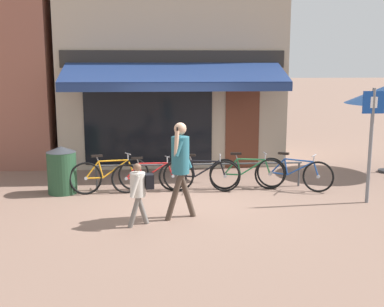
% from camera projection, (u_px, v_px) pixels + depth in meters
% --- Properties ---
extents(ground_plane, '(160.00, 160.00, 0.00)m').
position_uv_depth(ground_plane, '(183.00, 200.00, 9.94)').
color(ground_plane, '#846656').
extents(shop_front, '(6.09, 4.45, 5.50)m').
position_uv_depth(shop_front, '(171.00, 65.00, 13.87)').
color(shop_front, tan).
rests_on(shop_front, ground_plane).
extents(bike_rack_rail, '(4.70, 0.04, 0.57)m').
position_uv_depth(bike_rack_rail, '(199.00, 167.00, 10.84)').
color(bike_rack_rail, '#47494F').
rests_on(bike_rack_rail, ground_plane).
extents(bicycle_orange, '(1.73, 0.72, 0.86)m').
position_uv_depth(bicycle_orange, '(110.00, 175.00, 10.52)').
color(bicycle_orange, black).
rests_on(bicycle_orange, ground_plane).
extents(bicycle_red, '(1.68, 0.57, 0.81)m').
position_uv_depth(bicycle_red, '(149.00, 176.00, 10.57)').
color(bicycle_red, black).
rests_on(bicycle_red, ground_plane).
extents(bicycle_black, '(1.72, 0.52, 0.84)m').
position_uv_depth(bicycle_black, '(201.00, 175.00, 10.59)').
color(bicycle_black, black).
rests_on(bicycle_black, ground_plane).
extents(bicycle_green, '(1.71, 0.52, 0.84)m').
position_uv_depth(bicycle_green, '(247.00, 173.00, 10.77)').
color(bicycle_green, black).
rests_on(bicycle_green, ground_plane).
extents(bicycle_blue, '(1.57, 0.90, 0.83)m').
position_uv_depth(bicycle_blue, '(294.00, 173.00, 10.73)').
color(bicycle_blue, black).
rests_on(bicycle_blue, ground_plane).
extents(pedestrian_adult, '(0.59, 0.55, 1.78)m').
position_uv_depth(pedestrian_adult, '(180.00, 159.00, 8.60)').
color(pedestrian_adult, '#47382D').
rests_on(pedestrian_adult, ground_plane).
extents(pedestrian_child, '(0.48, 0.47, 1.12)m').
position_uv_depth(pedestrian_child, '(140.00, 187.00, 8.29)').
color(pedestrian_child, slate).
rests_on(pedestrian_child, ground_plane).
extents(litter_bin, '(0.64, 0.64, 1.04)m').
position_uv_depth(litter_bin, '(62.00, 170.00, 10.40)').
color(litter_bin, '#23472D').
rests_on(litter_bin, ground_plane).
extents(parking_sign, '(0.44, 0.07, 2.32)m').
position_uv_depth(parking_sign, '(371.00, 133.00, 9.52)').
color(parking_sign, slate).
rests_on(parking_sign, ground_plane).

